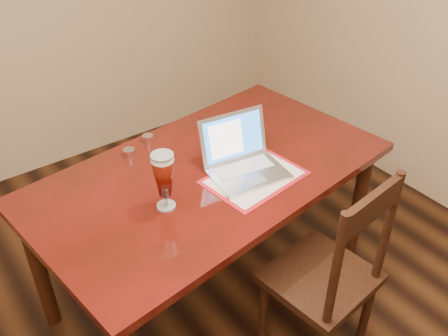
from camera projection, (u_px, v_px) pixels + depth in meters
room_shell at (204, 67)px, 1.27m from camera, size 4.51×5.01×2.71m
dining_table at (209, 186)px, 2.54m from camera, size 1.90×1.22×1.12m
dining_chair at (328, 277)px, 2.34m from camera, size 0.52×0.50×1.11m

